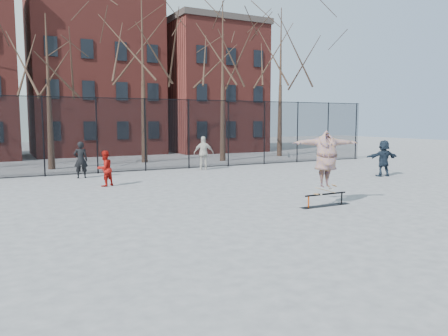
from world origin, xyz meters
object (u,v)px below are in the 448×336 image
skate_rail (325,201)px  bystander_navy (384,158)px  skater (326,163)px  bystander_white (204,153)px  bystander_red (105,169)px  skateboard (325,192)px  bystander_black (81,160)px

skate_rail → bystander_navy: bystander_navy is taller
skater → bystander_white: bearing=102.1°
bystander_navy → skate_rail: bearing=44.1°
skater → bystander_navy: skater is taller
bystander_white → skate_rail: bearing=107.2°
bystander_red → skater: bearing=95.6°
skater → bystander_navy: 8.90m
skateboard → bystander_navy: 8.90m
skate_rail → bystander_navy: (7.64, 4.52, 0.75)m
skate_rail → bystander_navy: 8.91m
skate_rail → bystander_black: 12.40m
bystander_white → skateboard: bearing=107.1°
skateboard → bystander_navy: bearing=30.5°
skateboard → skater: 0.97m
skateboard → skater: bearing=0.0°
skate_rail → bystander_red: bearing=125.1°
skate_rail → skater: 1.27m
bystander_navy → skateboard: bearing=44.1°
bystander_white → skater: bearing=107.1°
skateboard → bystander_navy: size_ratio=0.42×
bystander_black → bystander_white: size_ratio=0.94×
bystander_white → bystander_black: bearing=25.4°
bystander_black → bystander_red: 3.23m
skater → bystander_red: 9.44m
skater → bystander_red: bearing=141.9°
skate_rail → bystander_red: (-5.43, 7.71, 0.60)m
bystander_red → bystander_black: bearing=-111.8°
skate_rail → skater: (-0.02, 0.00, 1.27)m
skater → bystander_white: skater is taller
bystander_red → bystander_white: (6.34, 3.61, 0.19)m
bystander_red → skate_rail: bearing=95.7°
bystander_white → bystander_navy: bearing=156.5°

